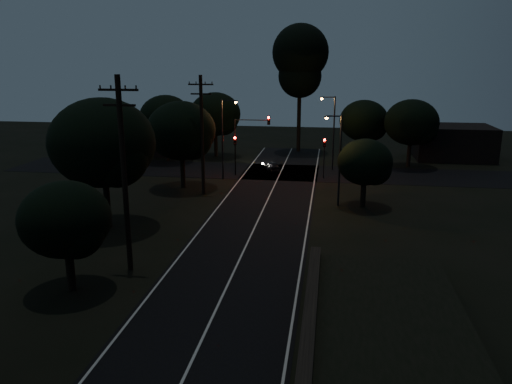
% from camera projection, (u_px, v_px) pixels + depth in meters
% --- Properties ---
extents(road_surface, '(60.00, 70.00, 0.03)m').
position_uv_depth(road_surface, '(268.00, 199.00, 43.42)').
color(road_surface, black).
rests_on(road_surface, ground).
extents(utility_pole_mid, '(2.20, 0.30, 11.00)m').
position_uv_depth(utility_pole_mid, '(124.00, 172.00, 27.41)').
color(utility_pole_mid, black).
rests_on(utility_pole_mid, ground).
extents(utility_pole_far, '(2.20, 0.30, 10.50)m').
position_uv_depth(utility_pole_far, '(202.00, 133.00, 43.72)').
color(utility_pole_far, black).
rests_on(utility_pole_far, ground).
extents(tree_left_b, '(4.62, 4.62, 5.87)m').
position_uv_depth(tree_left_b, '(67.00, 222.00, 25.21)').
color(tree_left_b, black).
rests_on(tree_left_b, ground).
extents(tree_left_c, '(7.34, 7.34, 9.28)m').
position_uv_depth(tree_left_c, '(105.00, 145.00, 34.50)').
color(tree_left_c, black).
rests_on(tree_left_c, ground).
extents(tree_left_d, '(6.41, 6.41, 8.13)m').
position_uv_depth(tree_left_d, '(183.00, 132.00, 45.89)').
color(tree_left_d, black).
rests_on(tree_left_d, ground).
extents(tree_far_nw, '(6.26, 6.26, 7.93)m').
position_uv_depth(tree_far_nw, '(217.00, 115.00, 61.29)').
color(tree_far_nw, black).
rests_on(tree_far_nw, ground).
extents(tree_far_w, '(6.14, 6.14, 7.82)m').
position_uv_depth(tree_far_w, '(167.00, 119.00, 58.21)').
color(tree_far_w, black).
rests_on(tree_far_w, ground).
extents(tree_far_ne, '(5.70, 5.70, 7.22)m').
position_uv_depth(tree_far_ne, '(366.00, 122.00, 58.84)').
color(tree_far_ne, black).
rests_on(tree_far_ne, ground).
extents(tree_far_e, '(5.97, 5.97, 7.57)m').
position_uv_depth(tree_far_e, '(413.00, 124.00, 55.19)').
color(tree_far_e, black).
rests_on(tree_far_e, ground).
extents(tree_right_a, '(4.44, 4.44, 5.64)m').
position_uv_depth(tree_right_a, '(367.00, 163.00, 40.16)').
color(tree_right_a, black).
rests_on(tree_right_a, ground).
extents(tall_pine, '(7.14, 7.14, 16.22)m').
position_uv_depth(tall_pine, '(300.00, 60.00, 63.11)').
color(tall_pine, black).
rests_on(tall_pine, ground).
extents(building_left, '(10.00, 8.00, 4.40)m').
position_uv_depth(building_left, '(138.00, 135.00, 65.69)').
color(building_left, black).
rests_on(building_left, ground).
extents(building_right, '(9.00, 7.00, 4.00)m').
position_uv_depth(building_right, '(453.00, 142.00, 60.95)').
color(building_right, black).
rests_on(building_right, ground).
extents(signal_left, '(0.28, 0.35, 4.10)m').
position_uv_depth(signal_left, '(235.00, 148.00, 51.83)').
color(signal_left, black).
rests_on(signal_left, ground).
extents(signal_right, '(0.28, 0.35, 4.10)m').
position_uv_depth(signal_right, '(324.00, 151.00, 50.51)').
color(signal_right, black).
rests_on(signal_right, ground).
extents(signal_mast, '(3.70, 0.35, 6.25)m').
position_uv_depth(signal_mast, '(251.00, 134.00, 51.21)').
color(signal_mast, black).
rests_on(signal_mast, ground).
extents(streetlight_a, '(1.66, 0.26, 8.00)m').
position_uv_depth(streetlight_a, '(224.00, 134.00, 49.57)').
color(streetlight_a, black).
rests_on(streetlight_a, ground).
extents(streetlight_b, '(1.66, 0.26, 8.00)m').
position_uv_depth(streetlight_b, '(332.00, 128.00, 53.78)').
color(streetlight_b, black).
rests_on(streetlight_b, ground).
extents(streetlight_c, '(1.46, 0.26, 7.50)m').
position_uv_depth(streetlight_c, '(338.00, 154.00, 40.40)').
color(streetlight_c, black).
rests_on(streetlight_c, ground).
extents(car, '(2.37, 3.34, 1.05)m').
position_uv_depth(car, '(272.00, 166.00, 54.35)').
color(car, black).
rests_on(car, ground).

